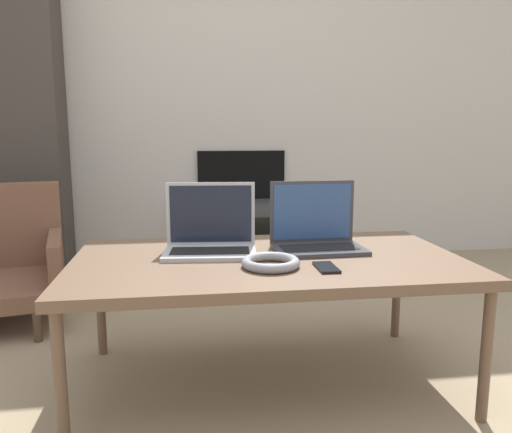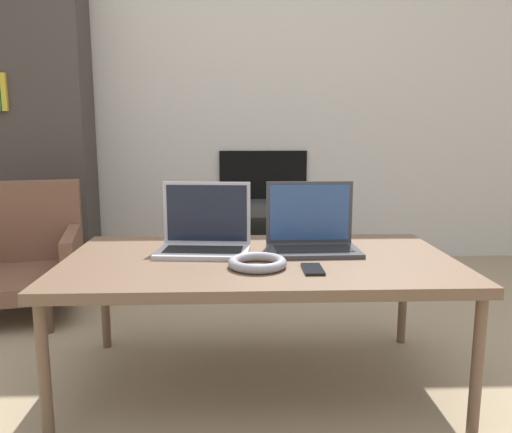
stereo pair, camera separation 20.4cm
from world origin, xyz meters
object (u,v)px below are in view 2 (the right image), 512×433
laptop_left (205,235)px  armchair (14,253)px  tv (265,236)px  headphones (257,263)px  phone (313,269)px  laptop_right (312,234)px

laptop_left → armchair: 1.33m
tv → armchair: 1.52m
tv → armchair: armchair is taller
headphones → tv: size_ratio=0.37×
laptop_left → phone: (0.36, -0.27, -0.06)m
headphones → phone: bearing=-14.4°
laptop_right → armchair: 1.66m
headphones → phone: headphones is taller
laptop_left → headphones: laptop_left is taller
laptop_left → tv: laptop_left is taller
laptop_left → armchair: (-1.05, 0.77, -0.25)m
phone → tv: phone is taller
laptop_left → tv: bearing=83.5°
tv → laptop_right: bearing=-86.4°
phone → laptop_left: bearing=142.9°
headphones → armchair: size_ratio=0.25×
laptop_right → tv: size_ratio=0.65×
headphones → laptop_right: bearing=47.0°
laptop_left → laptop_right: bearing=5.4°
laptop_right → phone: (-0.04, -0.27, -0.06)m
laptop_right → laptop_left: bearing=178.4°
laptop_left → headphones: 0.30m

